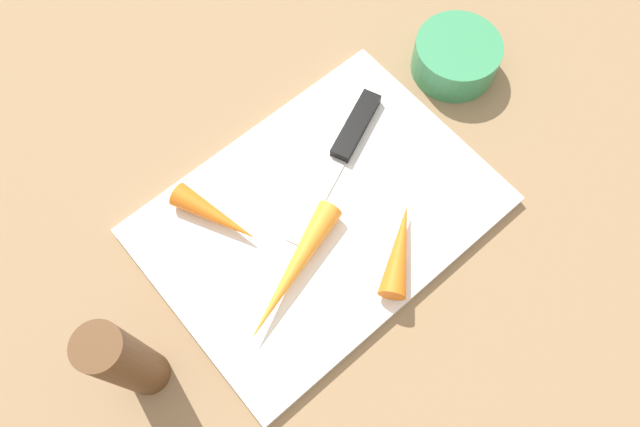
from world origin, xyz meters
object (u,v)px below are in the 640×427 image
object	(u,v)px
knife	(351,135)
small_bowl	(456,57)
carrot_shortest	(216,216)
carrot_longest	(292,272)
pepper_grinder	(126,362)
carrot_medium	(399,249)
cutting_board	(320,216)

from	to	relation	value
knife	small_bowl	size ratio (longest dim) A/B	1.90
carrot_shortest	small_bowl	size ratio (longest dim) A/B	0.98
carrot_longest	small_bowl	bearing A→B (deg)	174.01
carrot_shortest	pepper_grinder	size ratio (longest dim) A/B	0.65
carrot_longest	carrot_shortest	bearing A→B (deg)	-97.68
knife	small_bowl	bearing A→B (deg)	155.80
knife	carrot_medium	world-z (taller)	carrot_medium
cutting_board	carrot_longest	xyz separation A→B (m)	(0.07, 0.03, 0.02)
carrot_longest	carrot_shortest	xyz separation A→B (m)	(0.02, -0.10, -0.00)
carrot_shortest	knife	bearing A→B (deg)	65.69
cutting_board	pepper_grinder	xyz separation A→B (m)	(0.23, 0.02, 0.07)
cutting_board	carrot_longest	world-z (taller)	carrot_longest
knife	carrot_longest	size ratio (longest dim) A/B	1.20
carrot_medium	carrot_longest	bearing A→B (deg)	114.54
small_bowl	carrot_longest	bearing A→B (deg)	14.04
carrot_longest	carrot_medium	world-z (taller)	carrot_medium
cutting_board	pepper_grinder	size ratio (longest dim) A/B	2.37
carrot_shortest	carrot_medium	xyz separation A→B (m)	(-0.12, 0.15, 0.00)
knife	small_bowl	world-z (taller)	small_bowl
knife	pepper_grinder	world-z (taller)	pepper_grinder
carrot_shortest	carrot_medium	world-z (taller)	carrot_medium
cutting_board	knife	world-z (taller)	knife
carrot_longest	small_bowl	xyz separation A→B (m)	(-0.32, -0.08, -0.00)
carrot_shortest	pepper_grinder	bearing A→B (deg)	-80.00
carrot_medium	carrot_shortest	bearing A→B (deg)	91.06
knife	carrot_shortest	distance (m)	0.18
carrot_longest	pepper_grinder	world-z (taller)	pepper_grinder
cutting_board	knife	bearing A→B (deg)	-151.09
carrot_longest	cutting_board	bearing A→B (deg)	-172.57
pepper_grinder	knife	bearing A→B (deg)	-168.63
cutting_board	carrot_shortest	world-z (taller)	carrot_shortest
carrot_longest	pepper_grinder	distance (m)	0.18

